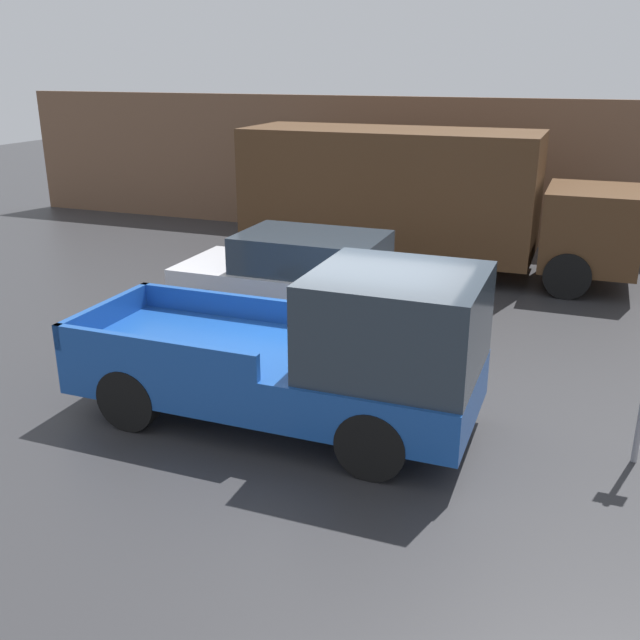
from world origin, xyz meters
TOP-DOWN VIEW (x-y plane):
  - ground_plane at (0.00, 0.00)m, footprint 60.00×60.00m
  - building_wall at (0.00, 10.38)m, footprint 28.00×0.15m
  - pickup_truck at (-0.40, -0.63)m, footprint 5.17×2.03m
  - car at (-1.91, 2.87)m, footprint 4.52×1.90m
  - delivery_truck at (-1.03, 7.21)m, footprint 8.48×2.38m

SIDE VIEW (x-z plane):
  - ground_plane at x=0.00m, z-range 0.00..0.00m
  - car at x=-1.91m, z-range 0.02..1.68m
  - pickup_truck at x=-0.40m, z-range -0.07..2.08m
  - delivery_truck at x=-1.03m, z-range 0.12..3.20m
  - building_wall at x=0.00m, z-range 0.00..3.63m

